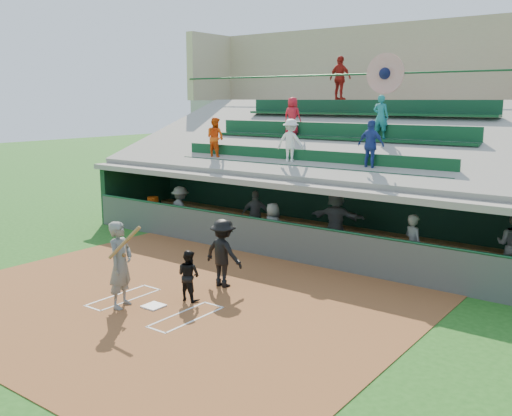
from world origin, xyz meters
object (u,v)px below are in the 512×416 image
Objects in this scene: batter_at_plate at (121,264)px; catcher at (189,275)px; water_cooler at (153,202)px; home_plate at (154,306)px; white_table at (156,217)px.

batter_at_plate is 1.58m from catcher.
catcher is 8.19m from water_cooler.
home_plate is 0.55× the size of white_table.
home_plate is at bearing 66.11° from catcher.
catcher is (0.34, 0.81, 0.59)m from home_plate.
water_cooler is (-0.05, -0.07, 0.54)m from white_table.
catcher reaches higher than home_plate.
batter_at_plate is 8.39m from white_table.
catcher is at bearing -37.49° from water_cooler.
home_plate is 0.36× the size of catcher.
batter_at_plate is at bearing 51.92° from catcher.
batter_at_plate reaches higher than water_cooler.
water_cooler reaches higher than white_table.
white_table is 0.55m from water_cooler.
catcher is at bearing 67.39° from home_plate.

